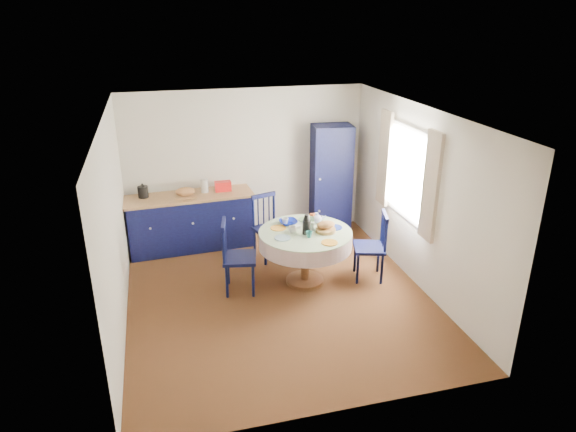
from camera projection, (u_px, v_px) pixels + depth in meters
name	position (u px, v px, depth m)	size (l,w,h in m)	color
floor	(278.00, 296.00, 7.03)	(4.50, 4.50, 0.00)	black
ceiling	(277.00, 114.00, 6.10)	(4.50, 4.50, 0.00)	white
wall_back	(246.00, 164.00, 8.58)	(4.00, 0.02, 2.50)	white
wall_left	(114.00, 227.00, 6.09)	(0.02, 4.50, 2.50)	white
wall_right	(419.00, 198.00, 7.04)	(0.02, 4.50, 2.50)	white
window	(408.00, 173.00, 7.19)	(0.10, 1.74, 1.45)	white
kitchen_counter	(191.00, 221.00, 8.33)	(2.06, 0.75, 1.15)	black
pantry_cabinet	(331.00, 179.00, 8.81)	(0.70, 0.53, 1.88)	black
dining_table	(306.00, 240.00, 7.17)	(1.30, 1.30, 1.07)	#542A18
chair_left	(236.00, 256.00, 7.00)	(0.52, 0.54, 1.04)	black
chair_far	(269.00, 227.00, 7.97)	(0.56, 0.55, 1.02)	black
chair_right	(372.00, 246.00, 7.34)	(0.54, 0.55, 1.01)	black
mug_a	(292.00, 230.00, 7.07)	(0.11, 0.11, 0.09)	silver
mug_b	(309.00, 234.00, 6.92)	(0.09, 0.09, 0.09)	teal
mug_c	(319.00, 219.00, 7.43)	(0.11, 0.11, 0.09)	black
mug_d	(285.00, 221.00, 7.35)	(0.10, 0.10, 0.09)	silver
cobalt_bowl	(288.00, 222.00, 7.34)	(0.26, 0.26, 0.06)	navy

